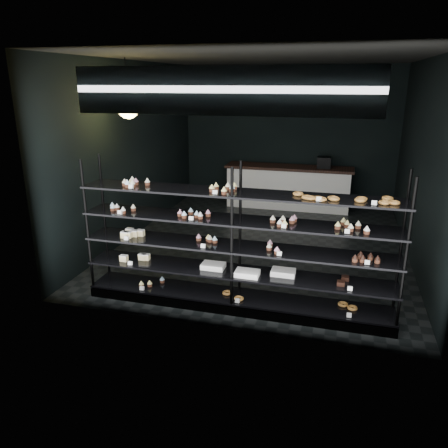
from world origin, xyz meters
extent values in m
cube|color=black|center=(0.00, 0.00, 0.01)|extent=(5.00, 6.00, 0.01)
cube|color=black|center=(0.00, 0.00, 3.20)|extent=(5.00, 6.00, 0.01)
cube|color=black|center=(0.00, 3.00, 1.60)|extent=(5.00, 0.01, 3.20)
cube|color=black|center=(0.00, -3.00, 1.60)|extent=(5.00, 0.01, 3.20)
cube|color=black|center=(-2.50, 0.00, 1.60)|extent=(0.01, 6.00, 3.20)
cube|color=black|center=(2.50, 0.00, 1.60)|extent=(0.01, 6.00, 3.20)
cube|color=black|center=(0.07, -2.45, 0.06)|extent=(4.00, 0.50, 0.12)
cylinder|color=black|center=(-1.90, -2.67, 0.99)|extent=(0.04, 0.04, 1.85)
cylinder|color=black|center=(-1.90, -2.23, 0.99)|extent=(0.04, 0.04, 1.85)
cylinder|color=black|center=(0.07, -2.67, 0.99)|extent=(0.04, 0.04, 1.85)
cylinder|color=black|center=(0.07, -2.23, 0.99)|extent=(0.04, 0.04, 1.85)
cylinder|color=black|center=(2.04, -2.67, 0.99)|extent=(0.04, 0.04, 1.85)
cylinder|color=black|center=(2.04, -2.23, 0.99)|extent=(0.04, 0.04, 1.85)
cube|color=black|center=(0.07, -2.45, 0.15)|extent=(4.00, 0.50, 0.03)
cube|color=black|center=(0.07, -2.45, 0.50)|extent=(4.00, 0.50, 0.02)
cube|color=black|center=(0.07, -2.45, 0.85)|extent=(4.00, 0.50, 0.02)
cube|color=black|center=(0.07, -2.45, 1.20)|extent=(4.00, 0.50, 0.02)
cube|color=black|center=(0.07, -2.45, 1.55)|extent=(4.00, 0.50, 0.02)
cube|color=white|center=(-1.26, -2.63, 1.59)|extent=(0.06, 0.04, 0.06)
cube|color=white|center=(-0.14, -2.63, 1.59)|extent=(0.05, 0.04, 0.06)
cube|color=white|center=(1.02, -2.63, 1.59)|extent=(0.06, 0.04, 0.06)
cube|color=white|center=(1.69, -2.63, 1.59)|extent=(0.06, 0.04, 0.06)
cube|color=white|center=(-1.47, -2.63, 1.24)|extent=(0.06, 0.04, 0.06)
cube|color=white|center=(-0.47, -2.63, 1.24)|extent=(0.06, 0.04, 0.06)
cube|color=white|center=(0.64, -2.63, 1.24)|extent=(0.05, 0.04, 0.06)
cube|color=white|center=(1.44, -2.63, 1.24)|extent=(0.06, 0.04, 0.06)
cube|color=white|center=(-1.36, -2.63, 0.89)|extent=(0.06, 0.04, 0.06)
cube|color=white|center=(-0.27, -2.63, 0.89)|extent=(0.06, 0.04, 0.06)
cube|color=white|center=(0.63, -2.63, 0.89)|extent=(0.05, 0.04, 0.06)
cube|color=white|center=(1.67, -2.63, 0.89)|extent=(0.06, 0.04, 0.06)
cube|color=white|center=(-1.34, -2.63, 0.54)|extent=(0.06, 0.04, 0.06)
cube|color=white|center=(1.48, -2.63, 0.54)|extent=(0.06, 0.04, 0.06)
cube|color=white|center=(-1.16, -2.63, 0.19)|extent=(0.06, 0.04, 0.06)
cube|color=white|center=(0.11, -2.63, 0.19)|extent=(0.06, 0.04, 0.06)
cube|color=white|center=(1.47, -2.63, 0.19)|extent=(0.06, 0.04, 0.06)
cube|color=#0C1A3C|center=(0.00, -2.92, 2.75)|extent=(3.20, 0.04, 0.45)
cube|color=white|center=(0.00, -2.94, 2.75)|extent=(3.30, 0.02, 0.50)
cylinder|color=black|center=(-1.95, -1.19, 2.90)|extent=(0.01, 0.01, 0.57)
sphere|color=#FFD359|center=(-1.95, -1.19, 2.45)|extent=(0.32, 0.32, 0.32)
cube|color=white|center=(0.11, 2.50, 0.46)|extent=(2.79, 0.60, 0.92)
cube|color=black|center=(0.11, 2.50, 0.95)|extent=(2.90, 0.65, 0.06)
cube|color=black|center=(0.89, 2.50, 1.10)|extent=(0.30, 0.30, 0.25)
camera|label=1|loc=(1.29, -7.46, 2.85)|focal=35.00mm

